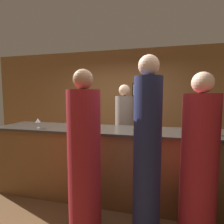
% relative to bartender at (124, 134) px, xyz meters
% --- Properties ---
extents(ground_plane, '(14.00, 14.00, 0.00)m').
position_rel_bartender_xyz_m(ground_plane, '(-0.14, -0.78, -0.84)').
color(ground_plane, brown).
extents(back_wall, '(8.00, 0.08, 2.80)m').
position_rel_bartender_xyz_m(back_wall, '(-0.14, 1.29, 0.56)').
color(back_wall, olive).
rests_on(back_wall, ground_plane).
extents(bar_counter, '(3.61, 0.74, 1.09)m').
position_rel_bartender_xyz_m(bar_counter, '(-0.14, -0.78, -0.30)').
color(bar_counter, brown).
rests_on(bar_counter, ground_plane).
extents(bartender, '(0.35, 0.35, 1.81)m').
position_rel_bartender_xyz_m(bartender, '(0.00, 0.00, 0.00)').
color(bartender, gray).
rests_on(bartender, ground_plane).
extents(guest_0, '(0.29, 0.29, 2.00)m').
position_rel_bartender_xyz_m(guest_0, '(0.50, -1.53, 0.11)').
color(guest_0, '#1E234C').
rests_on(guest_0, ground_plane).
extents(guest_2, '(0.34, 0.34, 1.82)m').
position_rel_bartender_xyz_m(guest_2, '(1.01, -1.51, 0.00)').
color(guest_2, maroon).
rests_on(guest_2, ground_plane).
extents(guest_3, '(0.38, 0.38, 1.88)m').
position_rel_bartender_xyz_m(guest_3, '(-0.20, -1.54, 0.03)').
color(guest_3, maroon).
rests_on(guest_3, ground_plane).
extents(wine_bottle_0, '(0.07, 0.07, 0.30)m').
position_rel_bartender_xyz_m(wine_bottle_0, '(1.10, -0.53, 0.36)').
color(wine_bottle_0, black).
rests_on(wine_bottle_0, bar_counter).
extents(wine_glass_0, '(0.08, 0.08, 0.15)m').
position_rel_bartender_xyz_m(wine_glass_0, '(-1.20, -0.98, 0.36)').
color(wine_glass_0, silver).
rests_on(wine_glass_0, bar_counter).
extents(wine_glass_1, '(0.07, 0.07, 0.14)m').
position_rel_bartender_xyz_m(wine_glass_1, '(1.30, -0.88, 0.35)').
color(wine_glass_1, silver).
rests_on(wine_glass_1, bar_counter).
extents(wine_glass_2, '(0.07, 0.07, 0.16)m').
position_rel_bartender_xyz_m(wine_glass_2, '(-0.37, -0.90, 0.37)').
color(wine_glass_2, silver).
rests_on(wine_glass_2, bar_counter).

